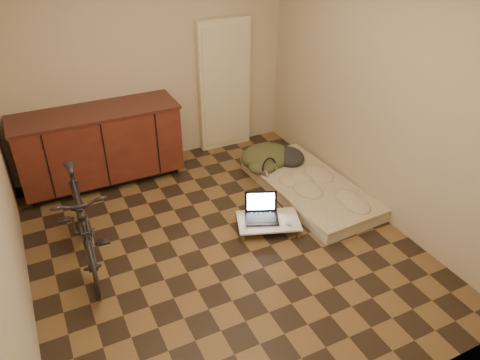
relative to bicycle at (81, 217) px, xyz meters
name	(u,v)px	position (x,y,z in m)	size (l,w,h in m)	color
room_shell	(216,124)	(1.20, -0.31, 0.79)	(3.50, 4.00, 2.60)	brown
cabinets	(100,146)	(0.45, 1.39, -0.04)	(1.84, 0.62, 0.91)	black
appliance_panel	(224,86)	(2.15, 1.63, 0.34)	(0.70, 0.10, 1.70)	beige
bicycle	(81,217)	(0.00, 0.00, 0.00)	(0.46, 1.56, 1.01)	black
futon	(309,187)	(2.50, 0.07, -0.43)	(0.92, 1.79, 0.15)	beige
clothing_pile	(272,151)	(2.37, 0.71, -0.22)	(0.68, 0.57, 0.27)	#3B3F24
headphones	(269,166)	(2.19, 0.46, -0.27)	(0.25, 0.23, 0.17)	black
lap_desk	(268,221)	(1.75, -0.31, -0.41)	(0.73, 0.60, 0.10)	brown
laptop	(261,212)	(1.72, -0.22, -0.35)	(0.43, 0.41, 0.23)	black
mouse	(287,222)	(1.89, -0.45, -0.38)	(0.06, 0.10, 0.03)	silver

